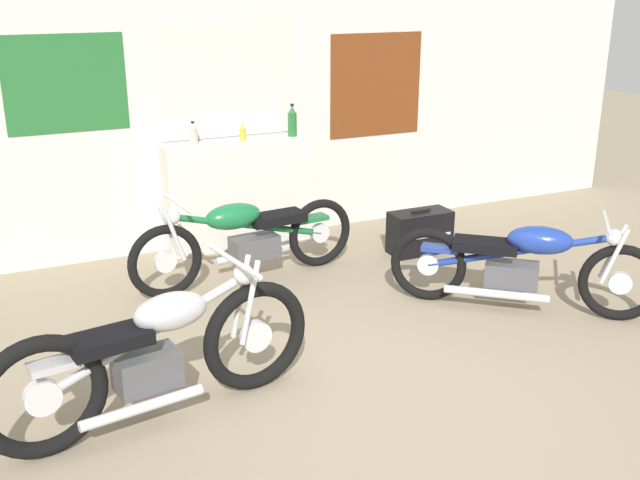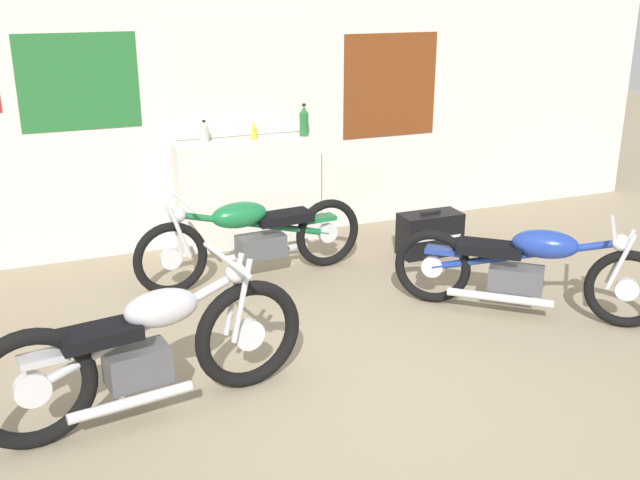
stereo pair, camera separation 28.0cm
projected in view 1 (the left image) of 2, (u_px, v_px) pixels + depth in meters
The scene contains 10 objects.
ground_plane at pixel (390, 413), 4.56m from camera, with size 24.00×24.00×0.00m, color gray.
wall_back at pixel (208, 102), 7.08m from camera, with size 10.00×0.07×2.80m.
sill_counter at pixel (238, 194), 7.30m from camera, with size 1.42×0.28×1.05m.
bottle_leftmost at pixel (193, 134), 6.95m from camera, with size 0.08×0.08×0.21m.
bottle_left_center at pixel (243, 133), 7.10m from camera, with size 0.06×0.06×0.16m.
bottle_center at pixel (292, 122), 7.28m from camera, with size 0.09×0.09×0.32m.
motorcycle_blue at pixel (522, 263), 5.87m from camera, with size 1.63×1.42×0.78m.
motorcycle_silver at pixel (157, 354), 4.36m from camera, with size 2.04×0.65×0.92m.
motorcycle_green at pixel (247, 237), 6.44m from camera, with size 2.10×0.64×0.80m.
hard_case_black at pixel (420, 232), 7.19m from camera, with size 0.60×0.30×0.43m.
Camera 1 is at (-2.08, -3.40, 2.50)m, focal length 42.00 mm.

